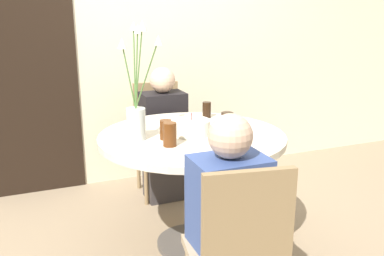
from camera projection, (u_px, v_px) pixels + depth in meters
name	position (u px, v px, depth m)	size (l,w,h in m)	color
ground_plane	(192.00, 244.00, 2.87)	(16.00, 16.00, 0.00)	#89755B
wall_back	(134.00, 36.00, 3.71)	(8.00, 0.05, 2.60)	beige
doorway_panel	(20.00, 74.00, 3.41)	(0.90, 0.01, 2.05)	black
dining_table	(192.00, 154.00, 2.70)	(1.16, 1.16, 0.77)	beige
chair_left_flank	(159.00, 131.00, 3.59)	(0.43, 0.43, 0.93)	#9E896B
chair_near_front	(239.00, 249.00, 1.84)	(0.46, 0.46, 0.93)	#9E896B
birthday_cake	(191.00, 127.00, 2.64)	(0.23, 0.23, 0.14)	white
flower_vase	(136.00, 104.00, 2.50)	(0.22, 0.27, 0.69)	silver
side_plate	(164.00, 121.00, 2.96)	(0.17, 0.17, 0.01)	silver
drink_glass_0	(170.00, 134.00, 2.42)	(0.08, 0.08, 0.14)	#51280F
drink_glass_1	(166.00, 130.00, 2.55)	(0.07, 0.07, 0.12)	#51280F
drink_glass_2	(227.00, 122.00, 2.70)	(0.08, 0.08, 0.12)	black
drink_glass_3	(207.00, 110.00, 3.05)	(0.06, 0.06, 0.11)	black
person_guest	(163.00, 139.00, 3.45)	(0.34, 0.24, 1.09)	#383333
person_woman	(228.00, 234.00, 1.99)	(0.34, 0.24, 1.09)	#383333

